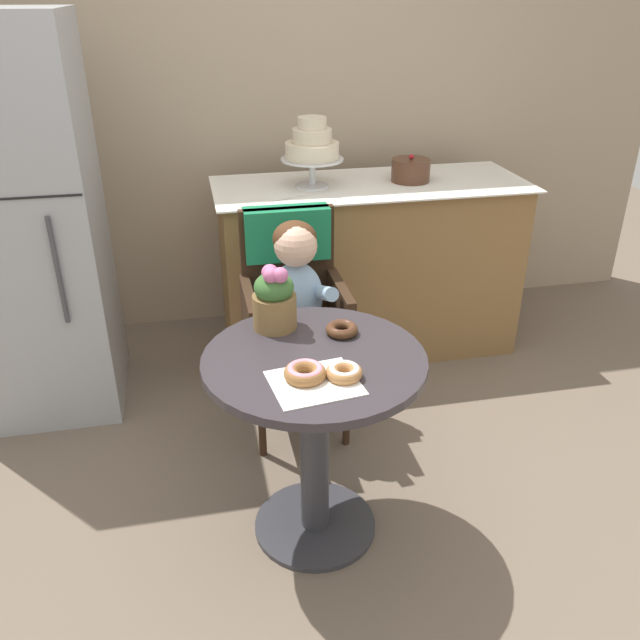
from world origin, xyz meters
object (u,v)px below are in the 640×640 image
refrigerator (22,228)px  round_layer_cake (411,170)px  flower_vase (274,298)px  wicker_chair (291,286)px  donut_front (344,372)px  donut_mid (342,329)px  donut_side (305,372)px  tiered_cake_stand (312,146)px  seated_child (298,293)px  cafe_table (315,412)px

refrigerator → round_layer_cake: bearing=6.4°
flower_vase → refrigerator: refrigerator is taller
wicker_chair → refrigerator: bearing=161.6°
flower_vase → donut_front: bearing=-67.5°
round_layer_cake → donut_mid: bearing=-118.3°
donut_front → donut_side: donut_side is taller
donut_front → wicker_chair: bearing=90.9°
wicker_chair → donut_side: wicker_chair is taller
donut_mid → donut_front: bearing=-102.1°
tiered_cake_stand → donut_mid: bearing=-96.4°
donut_side → tiered_cake_stand: tiered_cake_stand is taller
seated_child → flower_vase: (-0.14, -0.35, 0.15)m
donut_front → refrigerator: refrigerator is taller
donut_front → tiered_cake_stand: tiered_cake_stand is taller
wicker_chair → donut_side: size_ratio=7.48×
flower_vase → round_layer_cake: round_layer_cake is taller
donut_mid → tiered_cake_stand: size_ratio=0.33×
refrigerator → seated_child: bearing=-25.6°
tiered_cake_stand → refrigerator: size_ratio=0.19×
cafe_table → tiered_cake_stand: bearing=79.0°
refrigerator → wicker_chair: bearing=-18.7°
cafe_table → refrigerator: size_ratio=0.42×
seated_child → round_layer_cake: (0.70, 0.73, 0.28)m
wicker_chair → donut_front: bearing=-88.8°
seated_child → donut_mid: seated_child is taller
cafe_table → wicker_chair: size_ratio=0.75×
donut_side → round_layer_cake: size_ratio=0.67×
donut_side → refrigerator: refrigerator is taller
donut_mid → round_layer_cake: round_layer_cake is taller
donut_mid → cafe_table: bearing=-132.8°
seated_child → round_layer_cake: bearing=46.0°
round_layer_cake → flower_vase: bearing=-128.1°
wicker_chair → donut_front: size_ratio=8.61×
wicker_chair → tiered_cake_stand: bearing=70.5°
donut_mid → round_layer_cake: size_ratio=0.57×
wicker_chair → donut_mid: wicker_chair is taller
cafe_table → donut_mid: bearing=47.2°
seated_child → refrigerator: refrigerator is taller
tiered_cake_stand → round_layer_cake: 0.52m
donut_side → flower_vase: size_ratio=0.55×
donut_side → flower_vase: bearing=96.2°
refrigerator → cafe_table: bearing=-46.3°
tiered_cake_stand → flower_vase: bearing=-107.8°
donut_side → refrigerator: size_ratio=0.08×
wicker_chair → tiered_cake_stand: tiered_cake_stand is taller
cafe_table → round_layer_cake: round_layer_cake is taller
wicker_chair → donut_mid: 0.61m
wicker_chair → donut_side: 0.87m
wicker_chair → cafe_table: bearing=-93.5°
seated_child → flower_vase: 0.40m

